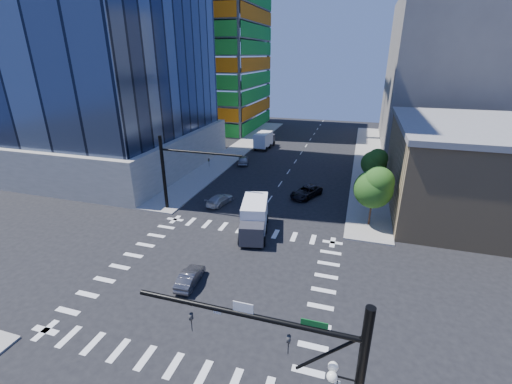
% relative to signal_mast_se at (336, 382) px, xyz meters
% --- Properties ---
extents(ground, '(160.00, 160.00, 0.00)m').
position_rel_signal_mast_se_xyz_m(ground, '(-10.60, 11.50, -5.01)').
color(ground, black).
rests_on(ground, ground).
extents(road_markings, '(20.00, 20.00, 0.01)m').
position_rel_signal_mast_se_xyz_m(road_markings, '(-10.60, 11.50, -5.00)').
color(road_markings, silver).
rests_on(road_markings, ground).
extents(sidewalk_ne, '(5.00, 60.00, 0.15)m').
position_rel_signal_mast_se_xyz_m(sidewalk_ne, '(1.90, 51.50, -4.93)').
color(sidewalk_ne, gray).
rests_on(sidewalk_ne, ground).
extents(sidewalk_nw, '(5.00, 60.00, 0.15)m').
position_rel_signal_mast_se_xyz_m(sidewalk_nw, '(-23.10, 51.50, -4.93)').
color(sidewalk_nw, gray).
rests_on(sidewalk_nw, ground).
extents(construction_building, '(25.16, 34.50, 70.60)m').
position_rel_signal_mast_se_xyz_m(construction_building, '(-38.02, 73.43, 19.60)').
color(construction_building, slate).
rests_on(construction_building, ground).
extents(commercial_building, '(20.50, 22.50, 10.60)m').
position_rel_signal_mast_se_xyz_m(commercial_building, '(14.40, 33.50, 0.31)').
color(commercial_building, '#9D835B').
rests_on(commercial_building, ground).
extents(bg_building_ne, '(24.00, 30.00, 28.00)m').
position_rel_signal_mast_se_xyz_m(bg_building_ne, '(16.40, 66.50, 8.99)').
color(bg_building_ne, slate).
rests_on(bg_building_ne, ground).
extents(signal_mast_se, '(10.51, 2.48, 9.00)m').
position_rel_signal_mast_se_xyz_m(signal_mast_se, '(0.00, 0.00, 0.00)').
color(signal_mast_se, black).
rests_on(signal_mast_se, sidewalk_se).
extents(signal_mast_nw, '(10.20, 0.40, 9.00)m').
position_rel_signal_mast_se_xyz_m(signal_mast_nw, '(-20.60, 23.00, 0.49)').
color(signal_mast_nw, black).
rests_on(signal_mast_nw, sidewalk_nw).
extents(tree_south, '(4.16, 4.16, 6.82)m').
position_rel_signal_mast_se_xyz_m(tree_south, '(2.03, 25.40, -0.32)').
color(tree_south, '#382316').
rests_on(tree_south, sidewalk_ne).
extents(tree_north, '(3.54, 3.52, 5.78)m').
position_rel_signal_mast_se_xyz_m(tree_north, '(2.33, 37.40, -1.02)').
color(tree_north, '#382316').
rests_on(tree_north, sidewalk_ne).
extents(car_nb_far, '(4.34, 5.72, 1.44)m').
position_rel_signal_mast_se_xyz_m(car_nb_far, '(-6.16, 31.71, -4.29)').
color(car_nb_far, black).
rests_on(car_nb_far, ground).
extents(car_sb_near, '(2.77, 4.69, 1.28)m').
position_rel_signal_mast_se_xyz_m(car_sb_near, '(-16.29, 26.11, -4.37)').
color(car_sb_near, silver).
rests_on(car_sb_near, ground).
extents(car_sb_mid, '(2.94, 4.70, 1.49)m').
position_rel_signal_mast_se_xyz_m(car_sb_mid, '(-19.10, 43.40, -4.26)').
color(car_sb_mid, '#9FA0A6').
rests_on(car_sb_mid, ground).
extents(car_sb_cross, '(1.57, 3.87, 1.25)m').
position_rel_signal_mast_se_xyz_m(car_sb_cross, '(-12.36, 10.17, -4.38)').
color(car_sb_cross, '#4B4A4F').
rests_on(car_sb_cross, ground).
extents(box_truck_near, '(4.05, 6.88, 3.38)m').
position_rel_signal_mast_se_xyz_m(box_truck_near, '(-9.83, 19.93, -3.51)').
color(box_truck_near, black).
rests_on(box_truck_near, ground).
extents(box_truck_far, '(3.03, 6.41, 3.29)m').
position_rel_signal_mast_se_xyz_m(box_truck_far, '(-18.49, 55.35, -3.55)').
color(box_truck_far, black).
rests_on(box_truck_far, ground).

